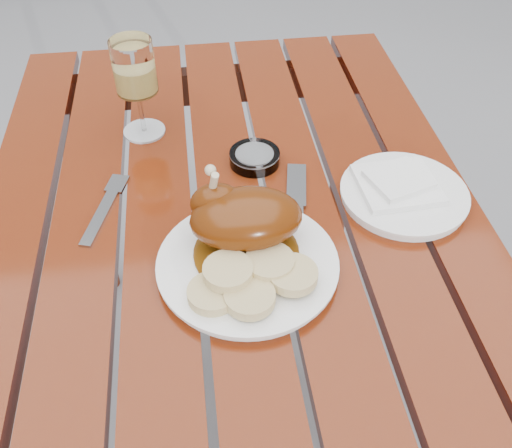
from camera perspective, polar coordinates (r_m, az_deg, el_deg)
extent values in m
plane|color=slate|center=(1.52, -1.46, -20.55)|extent=(60.00, 60.00, 0.00)
cube|color=maroon|center=(1.19, -1.79, -12.80)|extent=(0.80, 1.20, 0.75)
cylinder|color=white|center=(0.82, -0.84, -4.10)|extent=(0.35, 0.35, 0.02)
cylinder|color=#5F350A|center=(0.82, -0.98, -2.85)|extent=(0.15, 0.15, 0.00)
ellipsoid|color=#672607|center=(0.81, -0.99, 0.56)|extent=(0.16, 0.11, 0.08)
ellipsoid|color=#672607|center=(0.82, -3.99, 2.10)|extent=(0.08, 0.05, 0.06)
cylinder|color=#C6B28C|center=(0.81, -4.43, 3.26)|extent=(0.02, 0.04, 0.09)
cylinder|color=tan|center=(0.77, -4.35, -6.93)|extent=(0.07, 0.07, 0.02)
cylinder|color=tan|center=(0.76, -0.63, -7.34)|extent=(0.07, 0.07, 0.02)
cylinder|color=tan|center=(0.78, 3.71, -5.08)|extent=(0.07, 0.07, 0.02)
cylinder|color=tan|center=(0.79, 1.39, -3.85)|extent=(0.07, 0.07, 0.02)
cylinder|color=tan|center=(0.77, -2.82, -4.75)|extent=(0.07, 0.07, 0.02)
cylinder|color=#F4D56F|center=(1.05, -11.76, 13.07)|extent=(0.10, 0.10, 0.18)
cylinder|color=white|center=(0.96, 14.56, 2.87)|extent=(0.22, 0.22, 0.02)
cube|color=white|center=(0.96, 13.96, 3.84)|extent=(0.13, 0.12, 0.01)
cylinder|color=#B2B7BC|center=(1.00, -0.14, 6.65)|extent=(0.12, 0.12, 0.02)
cube|color=gray|center=(0.94, -15.09, 1.19)|extent=(0.06, 0.15, 0.01)
cube|color=gray|center=(0.88, 3.99, -0.64)|extent=(0.07, 0.24, 0.01)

